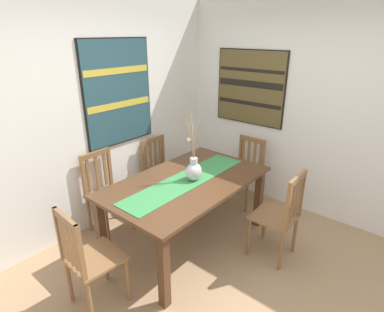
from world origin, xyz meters
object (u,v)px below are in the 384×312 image
object	(u,v)px
chair_0	(160,170)
chair_3	(88,257)
chair_1	(280,215)
chair_4	(106,192)
chair_2	(246,169)
painting_on_back_wall	(118,93)
dining_table	(187,189)
centerpiece_vase	(194,170)
painting_on_side_wall	(250,87)

from	to	relation	value
chair_0	chair_3	distance (m)	1.87
chair_1	chair_4	bearing A→B (deg)	115.17
chair_1	chair_0	bearing A→B (deg)	89.26
chair_2	painting_on_back_wall	world-z (taller)	painting_on_back_wall
chair_1	chair_3	xyz separation A→B (m)	(-1.64, 0.93, 0.00)
chair_0	chair_3	xyz separation A→B (m)	(-1.67, -0.84, 0.02)
dining_table	centerpiece_vase	bearing A→B (deg)	-44.95
chair_4	painting_on_back_wall	distance (m)	1.18
centerpiece_vase	chair_1	distance (m)	1.00
dining_table	painting_on_side_wall	world-z (taller)	painting_on_side_wall
chair_2	painting_on_side_wall	world-z (taller)	painting_on_side_wall
centerpiece_vase	chair_2	size ratio (longest dim) A/B	0.77
chair_2	dining_table	bearing A→B (deg)	179.36
chair_1	painting_on_back_wall	size ratio (longest dim) A/B	0.80
chair_2	painting_on_side_wall	xyz separation A→B (m)	(0.32, 0.20, 1.06)
chair_0	painting_on_side_wall	xyz separation A→B (m)	(1.09, -0.69, 1.06)
chair_1	chair_3	bearing A→B (deg)	150.39
chair_2	chair_4	size ratio (longest dim) A/B	0.94
chair_0	centerpiece_vase	bearing A→B (deg)	-113.10
dining_table	chair_0	bearing A→B (deg)	62.76
painting_on_side_wall	chair_3	bearing A→B (deg)	-176.89
chair_2	chair_3	xyz separation A→B (m)	(-2.44, 0.05, 0.02)
chair_1	centerpiece_vase	bearing A→B (deg)	113.82
chair_0	chair_4	world-z (taller)	chair_4
dining_table	painting_on_side_wall	distance (m)	1.78
chair_4	painting_on_back_wall	world-z (taller)	painting_on_back_wall
chair_0	painting_on_back_wall	bearing A→B (deg)	151.60
dining_table	chair_1	distance (m)	1.01
painting_on_back_wall	painting_on_side_wall	xyz separation A→B (m)	(1.51, -0.92, -0.03)
chair_2	chair_0	bearing A→B (deg)	131.05
chair_3	painting_on_side_wall	world-z (taller)	painting_on_side_wall
centerpiece_vase	chair_3	world-z (taller)	centerpiece_vase
centerpiece_vase	chair_1	size ratio (longest dim) A/B	0.71
chair_3	painting_on_back_wall	bearing A→B (deg)	40.54
chair_1	chair_2	world-z (taller)	chair_1
painting_on_side_wall	painting_on_back_wall	bearing A→B (deg)	148.67
chair_0	painting_on_back_wall	world-z (taller)	painting_on_back_wall
painting_on_back_wall	centerpiece_vase	bearing A→B (deg)	-88.91
centerpiece_vase	chair_2	bearing A→B (deg)	1.98
painting_on_back_wall	painting_on_side_wall	world-z (taller)	painting_on_back_wall
chair_0	chair_4	bearing A→B (deg)	178.22
painting_on_back_wall	chair_1	bearing A→B (deg)	-78.82
chair_2	painting_on_side_wall	bearing A→B (deg)	31.99
chair_2	painting_on_side_wall	distance (m)	1.12
chair_1	painting_on_side_wall	size ratio (longest dim) A/B	0.96
chair_1	chair_4	distance (m)	1.99
chair_1	painting_on_side_wall	world-z (taller)	painting_on_side_wall
chair_2	centerpiece_vase	bearing A→B (deg)	-178.02
dining_table	chair_1	world-z (taller)	chair_1
chair_3	chair_4	xyz separation A→B (m)	(0.80, 0.87, -0.01)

